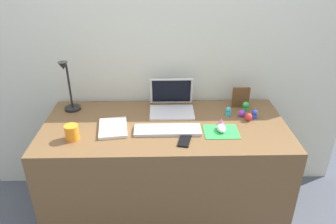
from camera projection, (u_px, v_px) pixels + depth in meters
ground_plane at (165, 210)px, 2.39m from camera, size 6.00×6.00×0.00m
back_wall at (164, 98)px, 2.40m from camera, size 2.77×0.05×1.49m
desk at (165, 171)px, 2.22m from camera, size 1.57×0.71×0.74m
laptop at (172, 103)px, 2.21m from camera, size 0.30×0.25×0.21m
keyboard at (168, 130)px, 1.97m from camera, size 0.41×0.13×0.02m
mousepad at (221, 132)px, 1.97m from camera, size 0.21×0.17×0.00m
mouse at (221, 128)px, 1.97m from camera, size 0.06×0.10×0.03m
cell_phone at (185, 141)px, 1.87m from camera, size 0.09×0.14×0.01m
desk_lamp at (68, 88)px, 2.14m from camera, size 0.11×0.15×0.37m
notebook_pad at (113, 128)px, 1.99m from camera, size 0.20×0.26×0.02m
picture_frame at (241, 98)px, 2.24m from camera, size 0.12×0.02×0.15m
coffee_mug at (72, 132)px, 1.87m from camera, size 0.08×0.08×0.09m
toy_figurine_red at (249, 117)px, 2.08m from camera, size 0.05×0.05×0.05m
toy_figurine_blue at (255, 114)px, 2.11m from camera, size 0.03×0.03×0.06m
toy_figurine_green at (246, 106)px, 2.20m from camera, size 0.04×0.04×0.07m
toy_figurine_cyan at (228, 111)px, 2.14m from camera, size 0.03×0.03×0.06m
toy_figurine_purple at (242, 113)px, 2.14m from camera, size 0.04×0.04×0.05m
toy_figurine_pink at (221, 121)px, 2.04m from camera, size 0.04×0.04×0.04m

